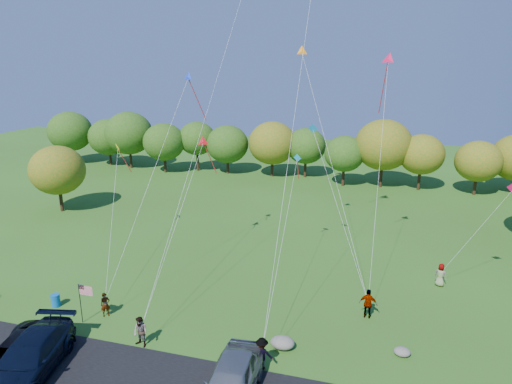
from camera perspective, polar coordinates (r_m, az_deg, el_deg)
ground at (r=27.31m, az=-9.46°, el=-18.19°), size 140.00×140.00×0.00m
treeline at (r=58.23m, az=4.96°, el=5.65°), size 76.32×27.88×8.44m
minivan_dark at (r=27.16m, az=-27.63°, el=-17.90°), size 4.15×6.66×1.72m
minivan_navy at (r=26.82m, az=-26.44°, el=-18.04°), size 3.92×6.77×1.84m
minivan_silver at (r=22.90m, az=-3.10°, el=-22.52°), size 2.60×5.72×1.90m
flyer_a at (r=30.47m, az=-18.32°, el=-13.22°), size 0.67×0.64×1.55m
flyer_b at (r=27.05m, az=-14.23°, el=-16.61°), size 1.02×0.88×1.79m
flyer_c at (r=24.71m, az=0.74°, el=-19.57°), size 1.19×0.75×1.77m
flyer_d at (r=29.58m, az=13.85°, el=-13.40°), size 1.15×0.55×1.90m
flyer_e at (r=34.93m, az=22.07°, el=-9.59°), size 0.95×0.79×1.66m
trash_barrel at (r=32.84m, az=-23.76°, el=-12.30°), size 0.55×0.55×0.83m
flag_assembly at (r=29.56m, az=-20.76°, el=-11.87°), size 0.95×0.62×2.58m
boulder_near at (r=26.49m, az=3.34°, el=-18.29°), size 1.35×1.05×0.67m
boulder_far at (r=27.13m, az=17.81°, el=-18.48°), size 0.89×0.74×0.46m
kites_aloft at (r=33.70m, az=3.74°, el=21.31°), size 29.83×10.40×19.29m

